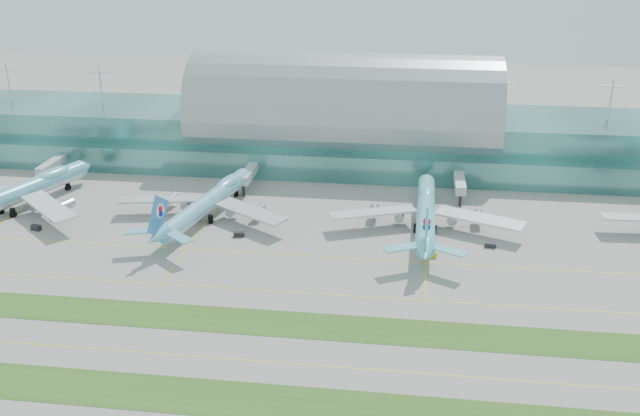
# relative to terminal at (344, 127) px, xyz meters

# --- Properties ---
(ground) EXTENTS (700.00, 700.00, 0.00)m
(ground) POSITION_rel_terminal_xyz_m (-0.01, -128.79, -14.23)
(ground) COLOR gray
(ground) RESTS_ON ground
(terminal) EXTENTS (340.00, 69.10, 36.00)m
(terminal) POSITION_rel_terminal_xyz_m (0.00, 0.00, 0.00)
(terminal) COLOR #3D7A75
(terminal) RESTS_ON ground
(grass_strip_near) EXTENTS (420.00, 12.00, 0.08)m
(grass_strip_near) POSITION_rel_terminal_xyz_m (-0.01, -156.79, -14.19)
(grass_strip_near) COLOR #2D591E
(grass_strip_near) RESTS_ON ground
(grass_strip_far) EXTENTS (420.00, 12.00, 0.08)m
(grass_strip_far) POSITION_rel_terminal_xyz_m (-0.01, -126.79, -14.19)
(grass_strip_far) COLOR #2D591E
(grass_strip_far) RESTS_ON ground
(taxiline_b) EXTENTS (420.00, 0.35, 0.01)m
(taxiline_b) POSITION_rel_terminal_xyz_m (-0.01, -142.79, -14.22)
(taxiline_b) COLOR yellow
(taxiline_b) RESTS_ON ground
(taxiline_c) EXTENTS (420.00, 0.35, 0.01)m
(taxiline_c) POSITION_rel_terminal_xyz_m (-0.01, -110.79, -14.22)
(taxiline_c) COLOR yellow
(taxiline_c) RESTS_ON ground
(taxiline_d) EXTENTS (420.00, 0.35, 0.01)m
(taxiline_d) POSITION_rel_terminal_xyz_m (-0.01, -88.79, -14.22)
(taxiline_d) COLOR yellow
(taxiline_d) RESTS_ON ground
(airliner_a) EXTENTS (61.37, 71.42, 20.34)m
(airliner_a) POSITION_rel_terminal_xyz_m (-102.92, -67.14, -7.95)
(airliner_a) COLOR #5AB0C6
(airliner_a) RESTS_ON ground
(airliner_b) EXTENTS (58.47, 67.23, 18.63)m
(airliner_b) POSITION_rel_terminal_xyz_m (-37.78, -64.63, -8.48)
(airliner_b) COLOR #5FB1D1
(airliner_b) RESTS_ON ground
(airliner_c) EXTENTS (60.75, 68.86, 18.97)m
(airliner_c) POSITION_rel_terminal_xyz_m (32.15, -64.04, -8.37)
(airliner_c) COLOR #61C7D5
(airliner_c) RESTS_ON ground
(gse_b) EXTENTS (3.56, 2.59, 1.67)m
(gse_b) POSITION_rel_terminal_xyz_m (-88.80, -81.39, -13.39)
(gse_b) COLOR black
(gse_b) RESTS_ON ground
(gse_c) EXTENTS (3.67, 2.61, 1.29)m
(gse_c) POSITION_rel_terminal_xyz_m (-47.90, -77.19, -13.58)
(gse_c) COLOR black
(gse_c) RESTS_ON ground
(gse_d) EXTENTS (3.48, 2.32, 1.52)m
(gse_d) POSITION_rel_terminal_xyz_m (-24.56, -77.98, -13.47)
(gse_d) COLOR black
(gse_d) RESTS_ON ground
(gse_e) EXTENTS (3.31, 2.30, 1.60)m
(gse_e) POSITION_rel_terminal_xyz_m (33.85, -84.68, -13.43)
(gse_e) COLOR #E1AF0D
(gse_e) RESTS_ON ground
(gse_f) EXTENTS (3.53, 2.29, 1.40)m
(gse_f) POSITION_rel_terminal_xyz_m (51.29, -75.95, -13.53)
(gse_f) COLOR black
(gse_f) RESTS_ON ground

